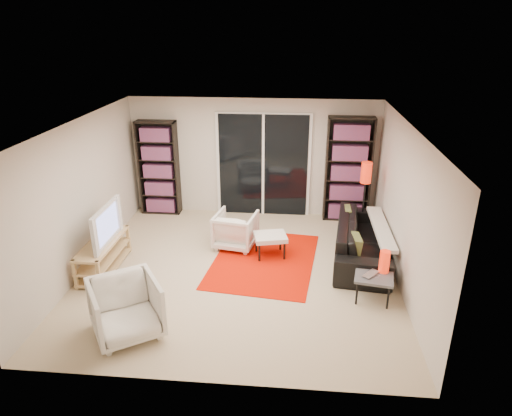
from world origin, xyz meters
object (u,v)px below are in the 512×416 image
object	(u,v)px
bookshelf_right	(348,170)
ottoman	(270,238)
floor_lamp	(366,180)
bookshelf_left	(159,168)
side_table	(374,277)
tv_stand	(104,255)
armchair_front	(126,309)
armchair_back	(236,230)
sofa	(364,239)

from	to	relation	value
bookshelf_right	ottoman	world-z (taller)	bookshelf_right
bookshelf_right	floor_lamp	size ratio (longest dim) A/B	1.47
ottoman	floor_lamp	bearing A→B (deg)	31.35
bookshelf_left	bookshelf_right	bearing A→B (deg)	-0.00
bookshelf_left	side_table	world-z (taller)	bookshelf_left
floor_lamp	tv_stand	bearing A→B (deg)	-158.36
bookshelf_left	side_table	xyz separation A→B (m)	(4.00, -2.94, -0.62)
armchair_front	ottoman	bearing A→B (deg)	20.16
armchair_back	floor_lamp	size ratio (longest dim) A/B	0.50
armchair_front	tv_stand	bearing A→B (deg)	87.95
bookshelf_right	tv_stand	world-z (taller)	bookshelf_right
armchair_back	bookshelf_right	bearing A→B (deg)	-134.33
sofa	floor_lamp	world-z (taller)	floor_lamp
bookshelf_left	armchair_front	xyz separation A→B (m)	(0.72, -4.06, -0.59)
tv_stand	ottoman	distance (m)	2.76
armchair_front	side_table	xyz separation A→B (m)	(3.28, 1.12, -0.02)
bookshelf_left	armchair_back	size ratio (longest dim) A/B	2.74
armchair_front	side_table	world-z (taller)	armchair_front
sofa	armchair_front	world-z (taller)	armchair_front
bookshelf_left	side_table	size ratio (longest dim) A/B	3.13
bookshelf_right	ottoman	size ratio (longest dim) A/B	3.35
armchair_back	ottoman	distance (m)	0.71
floor_lamp	armchair_back	bearing A→B (deg)	-162.99
armchair_back	ottoman	world-z (taller)	armchair_back
bookshelf_left	floor_lamp	distance (m)	4.16
bookshelf_right	floor_lamp	distance (m)	0.78
floor_lamp	armchair_front	bearing A→B (deg)	-135.48
bookshelf_right	side_table	xyz separation A→B (m)	(0.15, -2.94, -0.69)
bookshelf_right	side_table	bearing A→B (deg)	-87.17
ottoman	bookshelf_left	bearing A→B (deg)	143.97
bookshelf_left	floor_lamp	bearing A→B (deg)	-10.30
bookshelf_left	tv_stand	xyz separation A→B (m)	(-0.25, -2.46, -0.71)
sofa	floor_lamp	xyz separation A→B (m)	(0.08, 0.91, 0.76)
armchair_back	ottoman	size ratio (longest dim) A/B	1.14
armchair_front	floor_lamp	size ratio (longest dim) A/B	0.59
tv_stand	side_table	size ratio (longest dim) A/B	2.15
floor_lamp	side_table	bearing A→B (deg)	-92.46
tv_stand	sofa	bearing A→B (deg)	10.83
ottoman	sofa	bearing A→B (deg)	3.95
armchair_front	bookshelf_right	bearing A→B (deg)	19.03
bookshelf_left	armchair_back	bearing A→B (deg)	-39.15
side_table	bookshelf_right	bearing A→B (deg)	92.83
floor_lamp	bookshelf_left	bearing A→B (deg)	169.70
armchair_front	side_table	bearing A→B (deg)	-14.42
tv_stand	side_table	world-z (taller)	tv_stand
armchair_back	ottoman	xyz separation A→B (m)	(0.64, -0.31, 0.02)
bookshelf_right	tv_stand	distance (m)	4.85
bookshelf_left	floor_lamp	xyz separation A→B (m)	(4.09, -0.74, 0.12)
tv_stand	side_table	distance (m)	4.27
ottoman	side_table	world-z (taller)	same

